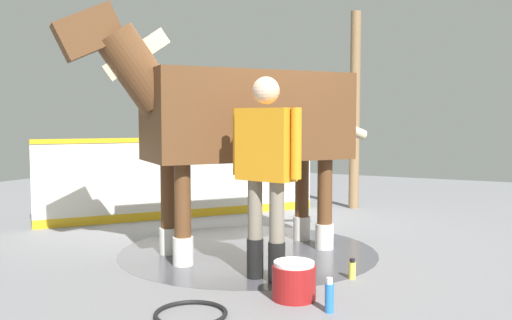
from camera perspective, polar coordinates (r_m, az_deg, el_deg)
name	(u,v)px	position (r m, az deg, el deg)	size (l,w,h in m)	color
ground_plane	(260,245)	(6.27, 0.45, -8.84)	(16.00, 16.00, 0.02)	gray
wet_patch	(248,251)	(5.96, -0.83, -9.43)	(2.75, 2.75, 0.00)	#4C4C54
barrier_wall	(185,180)	(7.92, -7.39, -2.12)	(3.26, 2.61, 1.16)	silver
roof_post_far	(355,111)	(8.80, 10.22, 5.05)	(0.16, 0.16, 3.09)	olive
horse	(238,118)	(5.74, -1.87, 4.34)	(2.82, 2.32, 2.49)	brown
handler	(266,162)	(4.75, 1.03, -0.25)	(0.30, 0.70, 1.78)	black
wash_bucket	(294,281)	(4.41, 3.96, -12.39)	(0.35, 0.35, 0.30)	maroon
bottle_shampoo	(352,270)	(5.02, 9.96, -11.15)	(0.06, 0.06, 0.18)	#D8CC4C
bottle_spray	(329,296)	(4.17, 7.63, -13.87)	(0.07, 0.07, 0.26)	blue
hose_coil	(191,314)	(4.12, -6.79, -15.56)	(0.53, 0.53, 0.03)	black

